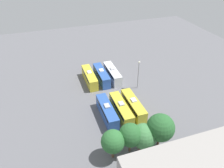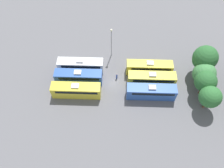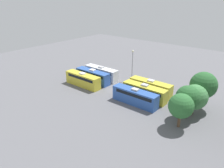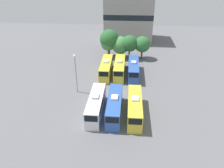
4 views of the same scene
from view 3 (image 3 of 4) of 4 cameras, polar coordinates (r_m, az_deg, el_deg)
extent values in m
plane|color=slate|center=(56.56, 0.91, -1.44)|extent=(120.62, 120.62, 0.00)
cube|color=silver|center=(63.36, -2.83, 2.85)|extent=(2.49, 10.81, 3.34)
cube|color=black|center=(62.87, -2.67, 3.61)|extent=(2.53, 9.19, 0.74)
cube|color=black|center=(66.63, -6.31, 4.58)|extent=(2.19, 0.08, 1.17)
cube|color=#B2B2B7|center=(62.76, -2.87, 4.43)|extent=(1.20, 1.60, 0.35)
cube|color=#2D56A8|center=(61.06, -5.05, 2.02)|extent=(2.49, 10.81, 3.34)
cube|color=black|center=(60.56, -4.90, 2.81)|extent=(2.53, 9.19, 0.74)
cube|color=black|center=(64.45, -8.53, 3.85)|extent=(2.19, 0.08, 1.17)
cube|color=white|center=(60.45, -5.11, 3.66)|extent=(1.20, 1.60, 0.35)
cube|color=gold|center=(58.74, -7.62, 1.06)|extent=(2.49, 10.81, 3.34)
cube|color=black|center=(58.21, -7.48, 1.87)|extent=(2.53, 9.19, 0.74)
cube|color=black|center=(62.26, -11.08, 3.00)|extent=(2.19, 0.08, 1.17)
cube|color=white|center=(58.10, -7.71, 2.75)|extent=(1.20, 1.60, 0.35)
cube|color=gold|center=(54.28, 10.02, -0.94)|extent=(2.49, 10.81, 3.34)
cube|color=black|center=(53.79, 10.33, -0.08)|extent=(2.53, 9.19, 0.74)
cube|color=black|center=(56.51, 5.36, 1.30)|extent=(2.19, 0.08, 1.17)
cube|color=silver|center=(53.58, 10.15, 0.88)|extent=(1.20, 1.60, 0.35)
cube|color=gold|center=(51.47, 8.47, -2.17)|extent=(2.49, 10.81, 3.34)
cube|color=black|center=(50.96, 8.79, -1.27)|extent=(2.53, 9.19, 0.74)
cube|color=black|center=(53.79, 3.63, 0.24)|extent=(2.19, 0.08, 1.17)
cube|color=#B2B2B7|center=(50.74, 8.59, -0.27)|extent=(1.20, 1.60, 0.35)
cube|color=#2D56A8|center=(48.94, 6.02, -3.39)|extent=(2.49, 10.81, 3.34)
cube|color=black|center=(48.40, 6.33, -2.46)|extent=(2.53, 9.19, 0.74)
cube|color=black|center=(51.41, 1.06, -0.80)|extent=(2.19, 0.08, 1.17)
cube|color=#B2B2B7|center=(48.17, 6.10, -1.41)|extent=(1.20, 1.60, 0.35)
cylinder|color=navy|center=(56.88, 2.22, -0.51)|extent=(0.36, 0.36, 1.46)
sphere|color=tan|center=(56.55, 2.23, 0.28)|extent=(0.24, 0.24, 0.24)
cylinder|color=gray|center=(62.23, 5.31, 4.76)|extent=(0.20, 0.20, 8.18)
sphere|color=#EAE5C6|center=(61.08, 5.45, 8.57)|extent=(0.60, 0.60, 0.60)
cylinder|color=brown|center=(50.92, 21.89, -4.29)|extent=(0.32, 0.32, 2.78)
sphere|color=#428447|center=(49.77, 22.36, -1.31)|extent=(4.28, 4.28, 4.28)
cylinder|color=brown|center=(50.38, 22.15, -4.17)|extent=(0.40, 0.40, 3.49)
sphere|color=#28602D|center=(48.94, 22.78, -0.28)|extent=(5.60, 5.60, 5.60)
cylinder|color=brown|center=(47.95, 20.37, -6.23)|extent=(0.37, 0.37, 2.07)
sphere|color=#428447|center=(46.73, 20.83, -3.18)|extent=(5.11, 5.11, 5.11)
cylinder|color=brown|center=(47.17, 20.06, -6.08)|extent=(0.37, 0.37, 2.92)
sphere|color=#387A3D|center=(46.02, 20.49, -3.17)|extent=(3.41, 3.41, 3.41)
cylinder|color=brown|center=(45.63, 18.69, -6.88)|extent=(0.43, 0.43, 2.93)
sphere|color=#28602D|center=(44.25, 19.19, -3.35)|extent=(4.71, 4.71, 4.71)
cylinder|color=brown|center=(42.57, 17.12, -9.04)|extent=(0.54, 0.54, 2.75)
sphere|color=#2D6B33|center=(41.15, 17.59, -5.49)|extent=(4.60, 4.60, 4.60)
camera|label=1|loc=(31.77, 80.14, 30.15)|focal=35.00mm
camera|label=2|loc=(38.72, -42.77, 48.25)|focal=35.00mm
camera|label=4|loc=(82.93, -24.84, 21.63)|focal=35.00mm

